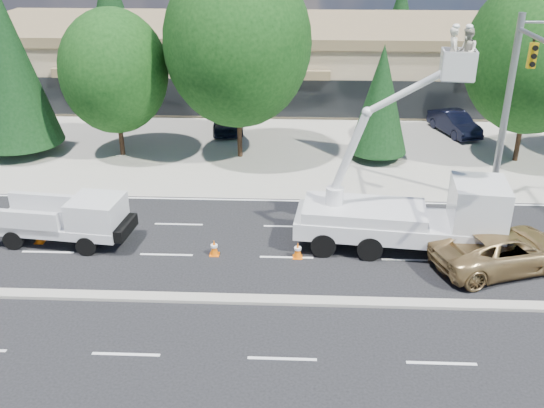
{
  "coord_description": "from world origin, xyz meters",
  "views": [
    {
      "loc": [
        0.35,
        -18.48,
        12.54
      ],
      "look_at": [
        -0.6,
        3.25,
        2.4
      ],
      "focal_mm": 40.0,
      "sensor_mm": 36.0,
      "label": 1
    }
  ],
  "objects_px": {
    "bucket_truck": "(414,208)",
    "minivan": "(504,250)",
    "signal_mast": "(528,92)",
    "utility_pickup": "(69,224)"
  },
  "relations": [
    {
      "from": "signal_mast",
      "to": "minivan",
      "type": "relative_size",
      "value": 1.75
    },
    {
      "from": "bucket_truck",
      "to": "minivan",
      "type": "relative_size",
      "value": 1.59
    },
    {
      "from": "bucket_truck",
      "to": "signal_mast",
      "type": "bearing_deg",
      "value": 37.38
    },
    {
      "from": "minivan",
      "to": "signal_mast",
      "type": "bearing_deg",
      "value": -37.76
    },
    {
      "from": "signal_mast",
      "to": "minivan",
      "type": "distance_m",
      "value": 6.9
    },
    {
      "from": "minivan",
      "to": "utility_pickup",
      "type": "bearing_deg",
      "value": 66.74
    },
    {
      "from": "minivan",
      "to": "bucket_truck",
      "type": "bearing_deg",
      "value": 49.71
    },
    {
      "from": "utility_pickup",
      "to": "bucket_truck",
      "type": "height_order",
      "value": "bucket_truck"
    },
    {
      "from": "signal_mast",
      "to": "utility_pickup",
      "type": "xyz_separation_m",
      "value": [
        -19.35,
        -2.89,
        -5.18
      ]
    },
    {
      "from": "signal_mast",
      "to": "utility_pickup",
      "type": "relative_size",
      "value": 1.76
    }
  ]
}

